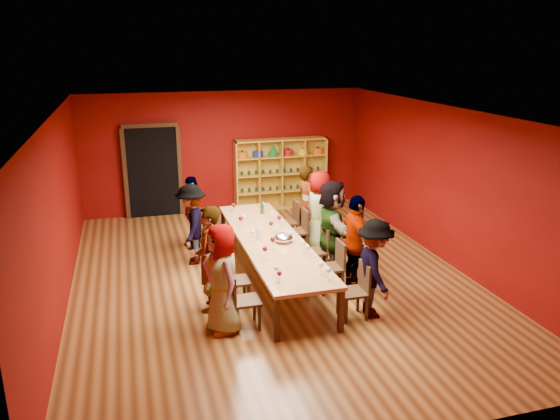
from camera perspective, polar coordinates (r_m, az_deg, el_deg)
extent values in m
cube|color=#573317|center=(10.08, -0.93, -7.12)|extent=(7.10, 9.10, 0.02)
cube|color=#5A0604|center=(13.85, -5.80, 6.09)|extent=(7.10, 0.02, 3.00)
cube|color=#5A0604|center=(5.62, 11.14, -11.12)|extent=(7.10, 0.02, 3.00)
cube|color=#5A0604|center=(9.34, -22.27, -0.54)|extent=(0.02, 9.10, 3.00)
cube|color=#5A0604|center=(10.96, 17.06, 2.48)|extent=(0.02, 9.10, 3.00)
cube|color=white|center=(9.26, -1.02, 10.18)|extent=(7.10, 9.10, 0.02)
cube|color=#A37344|center=(9.80, -0.95, -3.23)|extent=(1.10, 4.50, 0.06)
cube|color=black|center=(7.93, -0.32, -11.37)|extent=(0.08, 0.08, 0.69)
cube|color=black|center=(11.83, -5.95, -1.62)|extent=(0.08, 0.08, 0.69)
cube|color=black|center=(8.22, 6.39, -10.42)|extent=(0.08, 0.08, 0.69)
cube|color=black|center=(12.03, -1.35, -1.22)|extent=(0.08, 0.08, 0.69)
cube|color=black|center=(13.68, -13.15, 3.87)|extent=(1.20, 0.14, 2.20)
cube|color=black|center=(13.40, -13.46, 8.60)|extent=(1.32, 0.06, 0.10)
cube|color=black|center=(13.60, -15.86, 3.59)|extent=(0.10, 0.06, 2.20)
cube|color=black|center=(13.65, -10.41, 4.02)|extent=(0.10, 0.06, 2.20)
cube|color=#B89229|center=(13.80, -4.65, 3.53)|extent=(0.04, 0.40, 1.80)
cube|color=#B89229|center=(14.43, 4.60, 4.13)|extent=(0.04, 0.40, 1.80)
cube|color=#B89229|center=(13.89, 0.08, 7.38)|extent=(2.40, 0.40, 0.04)
cube|color=#B89229|center=(14.29, 0.07, 0.41)|extent=(2.40, 0.40, 0.04)
cube|color=#B89229|center=(14.24, -0.13, 4.02)|extent=(2.40, 0.02, 1.80)
cube|color=#B89229|center=(14.18, 0.07, 2.08)|extent=(2.36, 0.38, 0.03)
cube|color=#B89229|center=(14.07, 0.08, 3.85)|extent=(2.36, 0.38, 0.03)
cube|color=#B89229|center=(13.97, 0.08, 5.64)|extent=(2.36, 0.38, 0.03)
cube|color=#B89229|center=(13.92, -2.31, 3.69)|extent=(0.03, 0.38, 1.76)
cube|color=#B89229|center=(14.07, 0.08, 3.85)|extent=(0.03, 0.38, 1.76)
cube|color=#B89229|center=(14.24, 2.40, 3.99)|extent=(0.03, 0.38, 1.76)
cylinder|color=orange|center=(13.72, -3.97, 5.77)|extent=(0.26, 0.26, 0.15)
sphere|color=black|center=(13.70, -3.97, 6.16)|extent=(0.05, 0.05, 0.05)
cylinder|color=navy|center=(13.80, -2.33, 5.87)|extent=(0.26, 0.26, 0.15)
sphere|color=black|center=(13.79, -2.34, 6.26)|extent=(0.05, 0.05, 0.05)
cylinder|color=#1B6F2C|center=(13.91, -0.72, 5.82)|extent=(0.26, 0.26, 0.08)
cone|color=#1B6F2C|center=(13.88, -0.72, 6.43)|extent=(0.24, 0.24, 0.22)
cylinder|color=#A61317|center=(14.01, 0.87, 6.05)|extent=(0.26, 0.26, 0.15)
sphere|color=black|center=(13.99, 0.87, 6.43)|extent=(0.05, 0.05, 0.05)
cylinder|color=yellow|center=(14.13, 2.43, 6.13)|extent=(0.26, 0.26, 0.15)
sphere|color=black|center=(14.11, 2.44, 6.51)|extent=(0.05, 0.05, 0.05)
cylinder|color=orange|center=(14.25, 3.97, 6.20)|extent=(0.26, 0.26, 0.15)
sphere|color=black|center=(14.24, 3.98, 6.58)|extent=(0.05, 0.05, 0.05)
cylinder|color=black|center=(13.92, -3.97, 2.03)|extent=(0.07, 0.07, 0.10)
cylinder|color=black|center=(13.96, -3.23, 2.09)|extent=(0.07, 0.07, 0.10)
cylinder|color=black|center=(14.00, -2.49, 2.14)|extent=(0.07, 0.07, 0.10)
cylinder|color=black|center=(14.04, -1.75, 2.20)|extent=(0.07, 0.07, 0.10)
cylinder|color=black|center=(14.09, -1.02, 2.25)|extent=(0.07, 0.07, 0.10)
cylinder|color=black|center=(14.14, -0.30, 2.30)|extent=(0.07, 0.07, 0.10)
cylinder|color=black|center=(14.18, 0.42, 2.36)|extent=(0.07, 0.07, 0.10)
cylinder|color=black|center=(14.24, 1.14, 2.41)|extent=(0.07, 0.07, 0.10)
cylinder|color=black|center=(14.29, 1.85, 2.46)|extent=(0.07, 0.07, 0.10)
cylinder|color=black|center=(14.34, 2.56, 2.51)|extent=(0.07, 0.07, 0.10)
cylinder|color=black|center=(14.40, 3.26, 2.56)|extent=(0.07, 0.07, 0.10)
cylinder|color=black|center=(14.46, 3.95, 2.60)|extent=(0.07, 0.07, 0.10)
cylinder|color=black|center=(13.81, -4.01, 3.84)|extent=(0.07, 0.07, 0.10)
cylinder|color=black|center=(13.85, -3.26, 3.89)|extent=(0.07, 0.07, 0.10)
cylinder|color=black|center=(13.89, -2.51, 3.94)|extent=(0.07, 0.07, 0.10)
cylinder|color=black|center=(13.94, -1.77, 3.99)|extent=(0.07, 0.07, 0.10)
cylinder|color=black|center=(13.98, -1.03, 4.03)|extent=(0.07, 0.07, 0.10)
cylinder|color=black|center=(14.03, -0.30, 4.08)|extent=(0.07, 0.07, 0.10)
cylinder|color=black|center=(14.08, 0.43, 4.13)|extent=(0.07, 0.07, 0.10)
cylinder|color=black|center=(14.13, 1.15, 4.17)|extent=(0.07, 0.07, 0.10)
cylinder|color=black|center=(14.18, 1.87, 4.22)|extent=(0.07, 0.07, 0.10)
cylinder|color=black|center=(14.24, 2.58, 4.26)|extent=(0.07, 0.07, 0.10)
cylinder|color=black|center=(14.30, 3.29, 4.30)|extent=(0.07, 0.07, 0.10)
cylinder|color=black|center=(14.36, 3.99, 4.34)|extent=(0.07, 0.07, 0.10)
cube|color=black|center=(8.28, -3.62, -9.46)|extent=(0.42, 0.42, 0.04)
cube|color=black|center=(8.14, -4.97, -8.09)|extent=(0.04, 0.40, 0.44)
cube|color=black|center=(8.20, -4.51, -11.51)|extent=(0.04, 0.04, 0.41)
cube|color=black|center=(8.27, -2.16, -11.23)|extent=(0.04, 0.04, 0.41)
cube|color=black|center=(8.50, -4.97, -10.44)|extent=(0.04, 0.04, 0.41)
cube|color=black|center=(8.56, -2.70, -10.18)|extent=(0.04, 0.04, 0.41)
imported|color=#15183B|center=(8.05, -6.04, -7.14)|extent=(0.61, 0.89, 1.67)
cube|color=black|center=(8.93, -4.64, -7.40)|extent=(0.42, 0.42, 0.04)
cube|color=black|center=(8.80, -5.89, -6.11)|extent=(0.04, 0.40, 0.44)
cube|color=black|center=(8.85, -5.48, -9.28)|extent=(0.04, 0.04, 0.41)
cube|color=black|center=(8.91, -3.30, -9.04)|extent=(0.04, 0.04, 0.41)
cube|color=black|center=(9.15, -5.87, -8.36)|extent=(0.04, 0.04, 0.41)
cube|color=black|center=(9.21, -3.77, -8.14)|extent=(0.04, 0.04, 0.41)
imported|color=#141C39|center=(8.70, -7.46, -5.08)|extent=(0.64, 0.74, 1.73)
cube|color=black|center=(10.77, -6.76, -3.09)|extent=(0.42, 0.42, 0.04)
cube|color=black|center=(10.67, -7.81, -1.96)|extent=(0.04, 0.40, 0.44)
cube|color=black|center=(10.67, -7.47, -4.60)|extent=(0.04, 0.04, 0.41)
cube|color=black|center=(10.72, -5.67, -4.44)|extent=(0.04, 0.04, 0.41)
cube|color=black|center=(10.99, -7.74, -3.97)|extent=(0.04, 0.04, 0.41)
cube|color=black|center=(11.03, -5.99, -3.81)|extent=(0.04, 0.04, 0.41)
imported|color=#48494D|center=(10.60, -9.20, -1.48)|extent=(0.63, 1.08, 1.58)
cube|color=black|center=(11.60, -7.46, -1.63)|extent=(0.42, 0.42, 0.04)
cube|color=black|center=(11.50, -8.45, -0.58)|extent=(0.04, 0.40, 0.44)
cube|color=black|center=(11.49, -8.13, -3.02)|extent=(0.04, 0.04, 0.41)
cube|color=black|center=(11.54, -6.46, -2.88)|extent=(0.04, 0.04, 0.41)
cube|color=black|center=(11.81, -8.36, -2.48)|extent=(0.04, 0.04, 0.41)
cube|color=black|center=(11.85, -6.73, -2.33)|extent=(0.04, 0.04, 0.41)
imported|color=#131734|center=(11.46, -9.12, -0.19)|extent=(0.58, 0.96, 1.52)
cube|color=black|center=(8.60, 7.61, -8.51)|extent=(0.42, 0.42, 0.04)
cube|color=black|center=(8.57, 8.85, -6.89)|extent=(0.04, 0.40, 0.44)
cube|color=black|center=(8.50, 6.93, -10.50)|extent=(0.04, 0.04, 0.41)
cube|color=black|center=(8.63, 9.05, -10.16)|extent=(0.04, 0.04, 0.41)
cube|color=black|center=(8.78, 6.07, -9.53)|extent=(0.04, 0.04, 0.41)
cube|color=black|center=(8.90, 8.13, -9.22)|extent=(0.04, 0.04, 0.41)
imported|color=beige|center=(8.59, 9.83, -6.03)|extent=(0.55, 1.06, 1.58)
cube|color=black|center=(9.44, 5.23, -6.03)|extent=(0.42, 0.42, 0.04)
cube|color=black|center=(9.41, 6.35, -4.55)|extent=(0.04, 0.40, 0.44)
cube|color=black|center=(9.33, 4.58, -7.81)|extent=(0.04, 0.04, 0.41)
cube|color=black|center=(9.44, 6.53, -7.55)|extent=(0.04, 0.04, 0.41)
cube|color=black|center=(9.62, 3.88, -7.00)|extent=(0.04, 0.04, 0.41)
cube|color=black|center=(9.73, 5.78, -6.76)|extent=(0.04, 0.04, 0.41)
imported|color=#D18C99|center=(9.45, 7.89, -3.42)|extent=(0.45, 0.99, 1.68)
cube|color=black|center=(10.12, 3.65, -4.36)|extent=(0.42, 0.42, 0.04)
cube|color=black|center=(10.09, 4.70, -2.98)|extent=(0.04, 0.40, 0.44)
cube|color=black|center=(10.00, 3.03, -6.01)|extent=(0.04, 0.04, 0.41)
cube|color=black|center=(10.11, 4.86, -5.79)|extent=(0.04, 0.04, 0.41)
cube|color=black|center=(10.30, 2.42, -5.29)|extent=(0.04, 0.04, 0.41)
cube|color=black|center=(10.40, 4.20, -5.09)|extent=(0.04, 0.04, 0.41)
imported|color=#4E4E53|center=(10.07, 5.44, -1.77)|extent=(0.57, 1.66, 1.76)
cube|color=black|center=(11.14, 1.69, -2.28)|extent=(0.42, 0.42, 0.04)
cube|color=black|center=(11.12, 2.64, -1.03)|extent=(0.04, 0.40, 0.44)
cube|color=black|center=(11.02, 1.10, -3.75)|extent=(0.04, 0.04, 0.41)
cube|color=black|center=(11.11, 2.78, -3.58)|extent=(0.04, 0.04, 0.41)
cube|color=black|center=(11.32, 0.60, -3.16)|extent=(0.04, 0.04, 0.41)
cube|color=black|center=(11.42, 2.24, -3.00)|extent=(0.04, 0.04, 0.41)
imported|color=pink|center=(11.17, 4.16, -0.11)|extent=(0.67, 0.91, 1.66)
cube|color=black|center=(11.71, 0.77, -1.30)|extent=(0.42, 0.42, 0.04)
cube|color=black|center=(11.69, 1.67, -0.10)|extent=(0.04, 0.40, 0.44)
cube|color=black|center=(11.58, 0.20, -2.68)|extent=(0.04, 0.04, 0.41)
cube|color=black|center=(11.68, 1.80, -2.53)|extent=(0.04, 0.04, 0.41)
cube|color=black|center=(11.89, -0.25, -2.15)|extent=(0.04, 0.04, 0.41)
cube|color=black|center=(11.98, 1.31, -2.00)|extent=(0.04, 0.04, 0.41)
imported|color=silver|center=(11.72, 2.82, 0.71)|extent=(0.50, 0.64, 1.65)
cylinder|color=silver|center=(10.48, -4.10, -1.71)|extent=(0.07, 0.07, 0.01)
cylinder|color=silver|center=(10.46, -4.10, -1.39)|extent=(0.01, 0.01, 0.12)
ellipsoid|color=#4D0813|center=(10.43, -4.11, -0.90)|extent=(0.08, 0.08, 0.10)
cylinder|color=silver|center=(8.38, 4.25, -6.69)|extent=(0.07, 0.07, 0.01)
cylinder|color=silver|center=(8.35, 4.26, -6.30)|extent=(0.01, 0.01, 0.12)
ellipsoid|color=silver|center=(8.31, 4.28, -5.70)|extent=(0.08, 0.08, 0.10)
cylinder|color=silver|center=(9.74, 1.13, -3.16)|extent=(0.06, 0.06, 0.01)
cylinder|color=silver|center=(9.72, 1.14, -2.87)|extent=(0.01, 0.01, 0.10)
ellipsoid|color=silver|center=(9.70, 1.14, -2.42)|extent=(0.07, 0.07, 0.08)
cylinder|color=silver|center=(10.77, -0.87, -1.15)|extent=(0.06, 0.06, 0.01)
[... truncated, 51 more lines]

